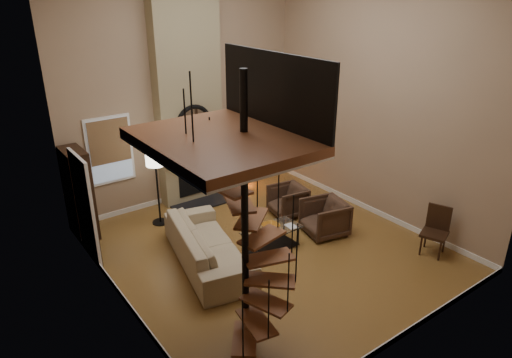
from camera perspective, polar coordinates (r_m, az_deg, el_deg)
ground at (r=9.47m, az=1.45°, el=-8.63°), size 6.00×6.50×0.01m
back_wall at (r=11.05m, az=-8.94°, el=11.13°), size 6.00×0.02×5.50m
front_wall at (r=6.26m, az=20.15°, el=0.97°), size 6.00×0.02×5.50m
left_wall at (r=7.02m, az=-18.15°, el=3.55°), size 0.02×6.50×5.50m
right_wall at (r=10.44m, az=14.98°, el=9.96°), size 0.02×6.50×5.50m
baseboard_back at (r=11.87m, az=-8.13°, el=-1.69°), size 6.00×0.02×0.12m
baseboard_front at (r=7.63m, az=17.26°, el=-18.11°), size 6.00×0.02×0.12m
baseboard_left at (r=8.26m, az=-15.77°, el=-14.32°), size 0.02×6.50×0.12m
baseboard_right at (r=11.30m, az=13.58°, el=-3.44°), size 0.02×6.50×0.12m
chimney_breast at (r=10.89m, az=-8.46°, el=10.99°), size 1.60×0.38×5.50m
hearth at (r=11.35m, az=-6.50°, el=-3.01°), size 1.50×0.60×0.04m
firebox at (r=11.37m, az=-7.35°, el=-0.08°), size 0.95×0.02×0.72m
mantel at (r=11.08m, az=-7.30°, el=2.65°), size 1.70×0.18×0.06m
mirror_frame at (r=10.89m, az=-7.66°, el=6.69°), size 0.94×0.10×0.94m
mirror_disc at (r=10.90m, az=-7.69°, el=6.70°), size 0.80×0.01×0.80m
vase_left at (r=10.83m, az=-9.98°, el=2.86°), size 0.24×0.24×0.25m
vase_right at (r=11.35m, az=-4.79°, el=3.97°), size 0.20×0.20×0.21m
window_back at (r=10.61m, az=-17.59°, el=3.52°), size 1.02×0.06×1.52m
window_right at (r=12.01m, az=7.00°, el=6.64°), size 0.06×1.02×1.52m
entry_door at (r=9.27m, az=-20.30°, el=-3.47°), size 0.10×1.05×2.16m
loft at (r=5.69m, az=-3.53°, el=5.43°), size 1.70×2.20×1.09m
spiral_stair at (r=6.41m, az=-1.28°, el=-6.61°), size 1.47×1.47×4.06m
hutch at (r=10.23m, az=-21.02°, el=-1.73°), size 0.41×0.86×1.93m
sofa at (r=8.88m, az=-6.10°, el=-8.05°), size 1.60×2.84×0.78m
armchair_near at (r=10.70m, az=4.27°, el=-2.61°), size 0.87×0.85×0.70m
armchair_far at (r=10.02m, az=8.86°, el=-4.70°), size 1.03×1.01×0.78m
coffee_table at (r=9.32m, az=1.99°, el=-7.13°), size 1.22×0.65×0.45m
bowl at (r=9.25m, az=1.81°, el=-5.86°), size 0.34×0.34×0.08m
book at (r=9.33m, az=4.28°, el=-5.90°), size 0.21×0.27×0.02m
floor_lamp at (r=10.08m, az=-12.32°, el=1.82°), size 0.41×0.41×1.71m
accent_lamp at (r=12.23m, az=-1.29°, el=0.28°), size 0.13×0.13×0.48m
side_chair at (r=9.78m, az=21.35°, el=-5.70°), size 0.61×0.61×1.00m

